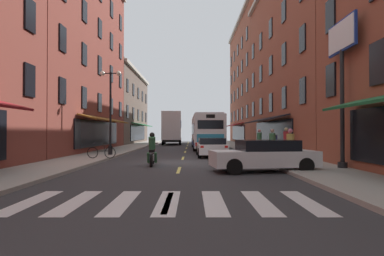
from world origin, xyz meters
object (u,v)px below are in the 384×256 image
(transit_bus, at_px, (207,132))
(street_lamp_twin, at_px, (112,108))
(billboard_sign, at_px, (344,58))
(pedestrian_far, at_px, (292,146))
(box_truck, at_px, (173,128))
(sedan_mid, at_px, (266,155))
(pedestrian_mid, at_px, (288,141))
(pedestrian_rear, at_px, (261,141))
(bicycle_near, at_px, (103,152))
(sedan_near, at_px, (213,147))
(motorcycle_rider, at_px, (154,151))
(pedestrian_near, at_px, (274,143))

(transit_bus, bearing_deg, street_lamp_twin, -125.30)
(billboard_sign, relative_size, pedestrian_far, 3.76)
(pedestrian_far, bearing_deg, box_truck, -35.30)
(box_truck, height_order, pedestrian_far, box_truck)
(sedan_mid, relative_size, pedestrian_mid, 2.48)
(pedestrian_far, bearing_deg, pedestrian_rear, -52.62)
(transit_bus, relative_size, box_truck, 1.66)
(billboard_sign, distance_m, pedestrian_rear, 11.15)
(pedestrian_mid, bearing_deg, bicycle_near, 46.47)
(pedestrian_far, relative_size, street_lamp_twin, 0.30)
(sedan_near, xyz_separation_m, pedestrian_mid, (4.91, -0.77, 0.43))
(bicycle_near, height_order, street_lamp_twin, street_lamp_twin)
(box_truck, xyz_separation_m, pedestrian_rear, (7.74, -18.86, -1.15))
(motorcycle_rider, xyz_separation_m, street_lamp_twin, (-3.55, 5.80, 2.58))
(box_truck, xyz_separation_m, pedestrian_far, (7.34, -27.84, -1.17))
(motorcycle_rider, distance_m, bicycle_near, 4.27)
(motorcycle_rider, bearing_deg, bicycle_near, 140.59)
(sedan_mid, xyz_separation_m, street_lamp_twin, (-8.60, 8.31, 2.60))
(box_truck, bearing_deg, pedestrian_near, -73.57)
(sedan_near, xyz_separation_m, sedan_mid, (1.72, -8.51, 0.03))
(pedestrian_far, bearing_deg, sedan_mid, 85.38)
(transit_bus, relative_size, bicycle_near, 7.27)
(sedan_near, height_order, pedestrian_mid, pedestrian_mid)
(billboard_sign, distance_m, sedan_mid, 5.41)
(transit_bus, height_order, street_lamp_twin, street_lamp_twin)
(pedestrian_mid, bearing_deg, street_lamp_twin, 31.36)
(pedestrian_near, height_order, pedestrian_far, pedestrian_near)
(sedan_near, bearing_deg, motorcycle_rider, -119.03)
(pedestrian_mid, distance_m, pedestrian_far, 6.30)
(motorcycle_rider, relative_size, street_lamp_twin, 0.36)
(sedan_near, xyz_separation_m, street_lamp_twin, (-6.88, -0.20, 2.62))
(billboard_sign, height_order, sedan_mid, billboard_sign)
(pedestrian_near, xyz_separation_m, street_lamp_twin, (-10.15, 3.54, 2.24))
(billboard_sign, height_order, pedestrian_far, billboard_sign)
(pedestrian_far, bearing_deg, bicycle_near, 20.11)
(bicycle_near, bearing_deg, pedestrian_mid, 12.32)
(transit_bus, xyz_separation_m, sedan_mid, (1.69, -18.07, -1.04))
(bicycle_near, distance_m, pedestrian_mid, 11.82)
(pedestrian_far, bearing_deg, billboard_sign, -177.62)
(sedan_near, xyz_separation_m, motorcycle_rider, (-3.33, -6.00, 0.05))
(billboard_sign, relative_size, sedan_mid, 1.40)
(transit_bus, distance_m, pedestrian_mid, 11.44)
(pedestrian_near, height_order, pedestrian_mid, pedestrian_mid)
(transit_bus, bearing_deg, billboard_sign, -73.99)
(sedan_near, distance_m, pedestrian_rear, 4.29)
(transit_bus, bearing_deg, pedestrian_mid, -64.72)
(street_lamp_twin, bearing_deg, billboard_sign, -33.87)
(bicycle_near, xyz_separation_m, pedestrian_far, (9.95, -3.58, 0.51))
(pedestrian_mid, relative_size, pedestrian_far, 1.08)
(sedan_mid, height_order, motorcycle_rider, motorcycle_rider)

